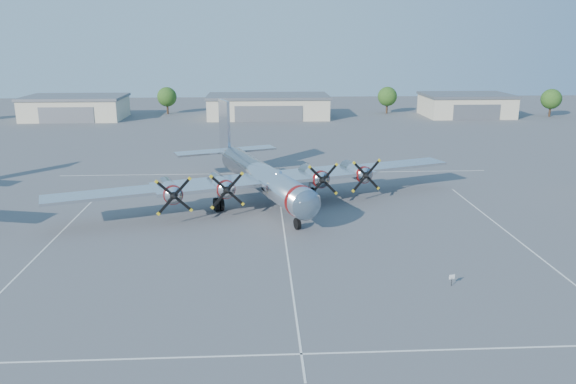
{
  "coord_description": "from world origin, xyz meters",
  "views": [
    {
      "loc": [
        -2.42,
        -52.09,
        18.57
      ],
      "look_at": [
        0.55,
        3.38,
        3.2
      ],
      "focal_mm": 35.0,
      "sensor_mm": 36.0,
      "label": 1
    }
  ],
  "objects_px": {
    "tree_far_east": "(551,99)",
    "info_placard": "(452,278)",
    "hangar_west": "(76,107)",
    "hangar_east": "(466,105)",
    "tree_east": "(387,96)",
    "main_bomber_b29": "(260,201)",
    "tree_west": "(167,97)",
    "hangar_center": "(268,106)"
  },
  "relations": [
    {
      "from": "hangar_center",
      "to": "tree_west",
      "type": "distance_m",
      "value": 26.3
    },
    {
      "from": "tree_east",
      "to": "info_placard",
      "type": "relative_size",
      "value": 7.09
    },
    {
      "from": "hangar_west",
      "to": "main_bomber_b29",
      "type": "height_order",
      "value": "hangar_west"
    },
    {
      "from": "tree_east",
      "to": "main_bomber_b29",
      "type": "distance_m",
      "value": 83.35
    },
    {
      "from": "hangar_west",
      "to": "main_bomber_b29",
      "type": "xyz_separation_m",
      "value": [
        42.62,
        -70.65,
        -2.71
      ]
    },
    {
      "from": "hangar_center",
      "to": "info_placard",
      "type": "distance_m",
      "value": 95.76
    },
    {
      "from": "hangar_center",
      "to": "tree_west",
      "type": "bearing_deg",
      "value": 162.18
    },
    {
      "from": "hangar_west",
      "to": "info_placard",
      "type": "distance_m",
      "value": 110.92
    },
    {
      "from": "hangar_center",
      "to": "tree_far_east",
      "type": "bearing_deg",
      "value": -1.65
    },
    {
      "from": "tree_west",
      "to": "info_placard",
      "type": "height_order",
      "value": "tree_west"
    },
    {
      "from": "hangar_center",
      "to": "tree_east",
      "type": "xyz_separation_m",
      "value": [
        30.0,
        6.04,
        1.51
      ]
    },
    {
      "from": "tree_far_east",
      "to": "main_bomber_b29",
      "type": "bearing_deg",
      "value": -135.7
    },
    {
      "from": "hangar_west",
      "to": "info_placard",
      "type": "relative_size",
      "value": 24.12
    },
    {
      "from": "hangar_west",
      "to": "hangar_east",
      "type": "relative_size",
      "value": 1.1
    },
    {
      "from": "hangar_west",
      "to": "tree_far_east",
      "type": "height_order",
      "value": "tree_far_east"
    },
    {
      "from": "tree_west",
      "to": "tree_east",
      "type": "bearing_deg",
      "value": -2.08
    },
    {
      "from": "hangar_east",
      "to": "info_placard",
      "type": "height_order",
      "value": "hangar_east"
    },
    {
      "from": "hangar_west",
      "to": "info_placard",
      "type": "bearing_deg",
      "value": -58.88
    },
    {
      "from": "tree_west",
      "to": "tree_far_east",
      "type": "xyz_separation_m",
      "value": [
        93.0,
        -10.0,
        0.0
      ]
    },
    {
      "from": "hangar_west",
      "to": "tree_west",
      "type": "bearing_deg",
      "value": 21.89
    },
    {
      "from": "hangar_east",
      "to": "tree_west",
      "type": "height_order",
      "value": "tree_west"
    },
    {
      "from": "tree_far_east",
      "to": "info_placard",
      "type": "height_order",
      "value": "tree_far_east"
    },
    {
      "from": "hangar_east",
      "to": "main_bomber_b29",
      "type": "distance_m",
      "value": 86.82
    },
    {
      "from": "hangar_center",
      "to": "tree_west",
      "type": "relative_size",
      "value": 4.31
    },
    {
      "from": "tree_far_east",
      "to": "tree_east",
      "type": "bearing_deg",
      "value": 168.11
    },
    {
      "from": "info_placard",
      "to": "tree_far_east",
      "type": "bearing_deg",
      "value": 44.5
    },
    {
      "from": "hangar_west",
      "to": "main_bomber_b29",
      "type": "relative_size",
      "value": 0.48
    },
    {
      "from": "hangar_west",
      "to": "hangar_center",
      "type": "xyz_separation_m",
      "value": [
        45.0,
        -0.0,
        -0.0
      ]
    },
    {
      "from": "tree_east",
      "to": "tree_far_east",
      "type": "height_order",
      "value": "same"
    },
    {
      "from": "tree_west",
      "to": "tree_far_east",
      "type": "distance_m",
      "value": 93.54
    },
    {
      "from": "hangar_west",
      "to": "hangar_east",
      "type": "distance_m",
      "value": 93.0
    },
    {
      "from": "hangar_center",
      "to": "hangar_east",
      "type": "bearing_deg",
      "value": 0.0
    },
    {
      "from": "main_bomber_b29",
      "to": "hangar_center",
      "type": "bearing_deg",
      "value": 68.34
    },
    {
      "from": "tree_west",
      "to": "main_bomber_b29",
      "type": "xyz_separation_m",
      "value": [
        22.62,
        -78.69,
        -4.22
      ]
    },
    {
      "from": "main_bomber_b29",
      "to": "info_placard",
      "type": "distance_m",
      "value": 28.4
    },
    {
      "from": "tree_east",
      "to": "tree_west",
      "type": "bearing_deg",
      "value": 177.92
    },
    {
      "from": "hangar_east",
      "to": "main_bomber_b29",
      "type": "relative_size",
      "value": 0.44
    },
    {
      "from": "tree_far_east",
      "to": "info_placard",
      "type": "bearing_deg",
      "value": -120.91
    },
    {
      "from": "info_placard",
      "to": "hangar_west",
      "type": "bearing_deg",
      "value": 106.54
    },
    {
      "from": "hangar_east",
      "to": "main_bomber_b29",
      "type": "xyz_separation_m",
      "value": [
        -50.38,
        -70.65,
        -2.71
      ]
    },
    {
      "from": "hangar_center",
      "to": "tree_east",
      "type": "distance_m",
      "value": 30.64
    },
    {
      "from": "tree_east",
      "to": "main_bomber_b29",
      "type": "xyz_separation_m",
      "value": [
        -32.38,
        -76.69,
        -4.22
      ]
    }
  ]
}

